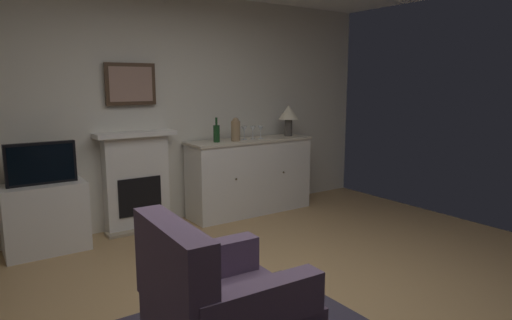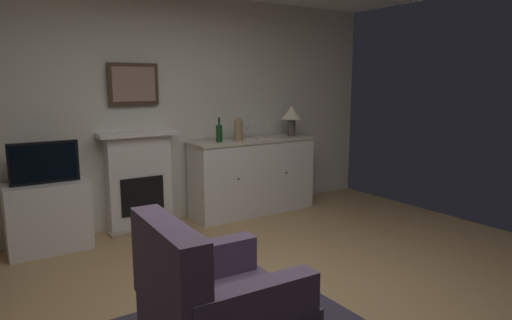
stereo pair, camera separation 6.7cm
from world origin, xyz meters
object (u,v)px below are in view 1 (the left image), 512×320
object	(u,v)px
wine_glass_left	(244,130)
vase_decorative	(236,129)
table_lamp	(289,115)
armchair	(219,308)
fireplace_unit	(137,181)
tv_set	(41,163)
sideboard_cabinet	(250,176)
framed_picture	(131,84)
wine_bottle	(217,133)
wine_glass_center	(253,129)
tv_cabinet	(45,218)
wine_glass_right	(261,129)

from	to	relation	value
wine_glass_left	vase_decorative	xyz separation A→B (m)	(-0.16, -0.06, 0.02)
table_lamp	armchair	world-z (taller)	table_lamp
fireplace_unit	tv_set	size ratio (longest dim) A/B	1.77
armchair	table_lamp	bearing A→B (deg)	45.29
sideboard_cabinet	table_lamp	size ratio (longest dim) A/B	4.06
fireplace_unit	framed_picture	bearing A→B (deg)	90.00
sideboard_cabinet	wine_bottle	bearing A→B (deg)	-179.00
fireplace_unit	wine_glass_center	bearing A→B (deg)	-7.73
vase_decorative	tv_cabinet	size ratio (longest dim) A/B	0.38
wine_bottle	vase_decorative	xyz separation A→B (m)	(0.24, -0.04, 0.03)
sideboard_cabinet	tv_set	bearing A→B (deg)	-179.80
sideboard_cabinet	table_lamp	xyz separation A→B (m)	(0.61, 0.00, 0.75)
vase_decorative	armchair	size ratio (longest dim) A/B	0.31
framed_picture	table_lamp	size ratio (longest dim) A/B	1.37
armchair	wine_glass_center	bearing A→B (deg)	52.48
sideboard_cabinet	wine_glass_left	bearing A→B (deg)	174.69
vase_decorative	tv_cabinet	bearing A→B (deg)	178.25
tv_cabinet	framed_picture	bearing A→B (deg)	12.01
tv_cabinet	armchair	bearing A→B (deg)	-79.53
framed_picture	vase_decorative	world-z (taller)	framed_picture
tv_cabinet	wine_glass_center	bearing A→B (deg)	-0.75
wine_glass_center	table_lamp	bearing A→B (deg)	1.65
wine_glass_right	tv_cabinet	world-z (taller)	wine_glass_right
table_lamp	wine_bottle	size ratio (longest dim) A/B	1.38
wine_glass_left	tv_cabinet	distance (m)	2.40
wine_glass_left	tv_set	world-z (taller)	wine_glass_left
table_lamp	armchair	distance (m)	3.66
wine_glass_left	tv_set	xyz separation A→B (m)	(-2.29, -0.02, -0.18)
wine_glass_right	armchair	distance (m)	3.30
tv_cabinet	wine_glass_right	bearing A→B (deg)	-1.03
fireplace_unit	armchair	world-z (taller)	fireplace_unit
framed_picture	sideboard_cabinet	xyz separation A→B (m)	(1.40, -0.22, -1.14)
fireplace_unit	wine_bottle	distance (m)	1.06
wine_bottle	wine_glass_center	xyz separation A→B (m)	(0.51, -0.01, 0.01)
vase_decorative	tv_set	xyz separation A→B (m)	(-2.13, 0.04, -0.20)
wine_bottle	wine_glass_left	distance (m)	0.40
wine_glass_right	vase_decorative	bearing A→B (deg)	-177.03
table_lamp	tv_set	world-z (taller)	table_lamp
table_lamp	tv_set	xyz separation A→B (m)	(-2.98, -0.01, -0.34)
table_lamp	wine_glass_center	size ratio (longest dim) A/B	2.42
framed_picture	wine_bottle	bearing A→B (deg)	-14.11
wine_glass_center	vase_decorative	xyz separation A→B (m)	(-0.27, -0.03, 0.02)
vase_decorative	wine_bottle	bearing A→B (deg)	170.12
framed_picture	tv_cabinet	xyz separation A→B (m)	(-0.97, -0.21, -1.27)
tv_cabinet	tv_set	size ratio (longest dim) A/B	1.21
framed_picture	wine_glass_left	xyz separation A→B (m)	(1.32, -0.22, -0.55)
sideboard_cabinet	armchair	size ratio (longest dim) A/B	1.76
tv_set	framed_picture	bearing A→B (deg)	13.31
wine_bottle	wine_glass_right	size ratio (longest dim) A/B	1.76
wine_glass_left	table_lamp	bearing A→B (deg)	-0.62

